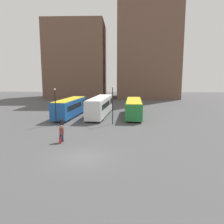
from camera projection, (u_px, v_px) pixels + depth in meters
The scene contains 11 objects.
ground_plane at pixel (83, 157), 18.29m from camera, with size 160.00×160.00×0.00m, color #4C4C4F.
building_block_left at pixel (77, 61), 70.75m from camera, with size 17.80×17.01×23.37m.
building_block_right at pixel (147, 37), 68.71m from camera, with size 18.95×14.58×38.35m.
bus_0 at pixel (70, 107), 36.75m from camera, with size 3.63×11.18×3.00m.
bus_1 at pixel (100, 106), 37.29m from camera, with size 3.63×12.59×3.25m.
bus_2 at pixel (134, 107), 37.11m from camera, with size 3.26×12.01×2.82m.
traveler at pixel (62, 132), 22.41m from camera, with size 0.60×0.60×1.78m.
suitcase at pixel (60, 140), 22.02m from camera, with size 0.30×0.37×0.93m.
lamp_post_0 at pixel (113, 102), 30.56m from camera, with size 0.28×0.28×5.39m.
lamp_post_1 at pixel (55, 103), 30.38m from camera, with size 0.28×0.28×5.09m.
trash_bin at pixel (62, 122), 30.36m from camera, with size 0.52×0.52×0.85m.
Camera 1 is at (3.08, -17.35, 6.65)m, focal length 35.00 mm.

